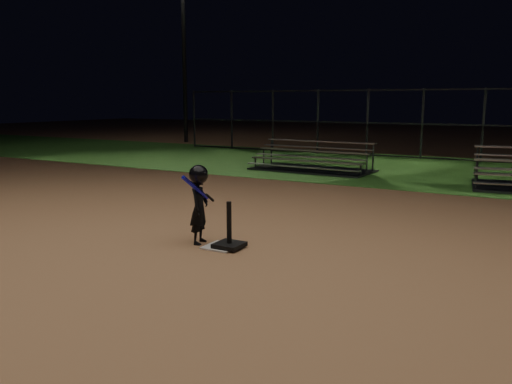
% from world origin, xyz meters
% --- Properties ---
extents(ground, '(80.00, 80.00, 0.00)m').
position_xyz_m(ground, '(0.00, 0.00, 0.00)').
color(ground, '#A4724A').
rests_on(ground, ground).
extents(grass_strip, '(60.00, 8.00, 0.01)m').
position_xyz_m(grass_strip, '(0.00, 10.00, 0.01)').
color(grass_strip, '#2B611F').
rests_on(grass_strip, ground).
extents(home_plate, '(0.45, 0.45, 0.02)m').
position_xyz_m(home_plate, '(0.00, 0.00, 0.01)').
color(home_plate, beige).
rests_on(home_plate, ground).
extents(batting_tee, '(0.38, 0.38, 0.65)m').
position_xyz_m(batting_tee, '(0.13, 0.01, 0.14)').
color(batting_tee, black).
rests_on(batting_tee, home_plate).
extents(child_batter, '(0.40, 0.65, 1.16)m').
position_xyz_m(child_batter, '(-0.40, 0.03, 0.62)').
color(child_batter, black).
rests_on(child_batter, ground).
extents(bleacher_left, '(3.59, 1.86, 0.86)m').
position_xyz_m(bleacher_left, '(-2.13, 8.13, 0.18)').
color(bleacher_left, '#A5A5A9').
rests_on(bleacher_left, ground).
extents(backstop_fence, '(20.08, 0.08, 2.50)m').
position_xyz_m(backstop_fence, '(0.00, 13.00, 1.25)').
color(backstop_fence, '#38383D').
rests_on(backstop_fence, ground).
extents(light_pole_left, '(0.90, 0.53, 8.30)m').
position_xyz_m(light_pole_left, '(-12.00, 14.94, 4.95)').
color(light_pole_left, '#2D2D30').
rests_on(light_pole_left, ground).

